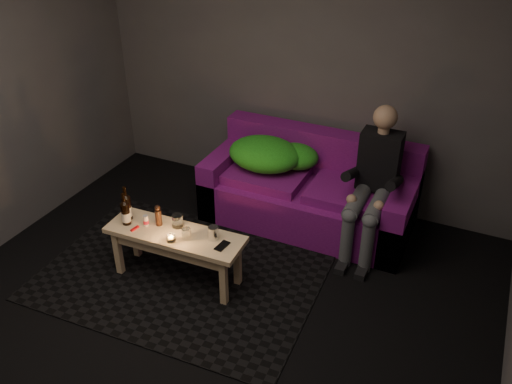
{
  "coord_description": "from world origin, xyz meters",
  "views": [
    {
      "loc": [
        1.57,
        -2.15,
        2.8
      ],
      "look_at": [
        -0.06,
        1.33,
        0.48
      ],
      "focal_mm": 38.0,
      "sensor_mm": 36.0,
      "label": 1
    }
  ],
  "objects_px": {
    "sofa": "(310,193)",
    "coffee_table": "(175,241)",
    "beer_bottle_b": "(126,213)",
    "steel_cup": "(213,233)",
    "person": "(373,180)",
    "beer_bottle_a": "(127,207)"
  },
  "relations": [
    {
      "from": "beer_bottle_a",
      "to": "beer_bottle_b",
      "type": "xyz_separation_m",
      "value": [
        0.03,
        -0.06,
        -0.01
      ]
    },
    {
      "from": "beer_bottle_b",
      "to": "steel_cup",
      "type": "height_order",
      "value": "beer_bottle_b"
    },
    {
      "from": "person",
      "to": "beer_bottle_a",
      "type": "xyz_separation_m",
      "value": [
        -1.65,
        -1.06,
        -0.09
      ]
    },
    {
      "from": "person",
      "to": "beer_bottle_b",
      "type": "bearing_deg",
      "value": -145.15
    },
    {
      "from": "beer_bottle_b",
      "to": "steel_cup",
      "type": "bearing_deg",
      "value": 8.72
    },
    {
      "from": "person",
      "to": "beer_bottle_a",
      "type": "distance_m",
      "value": 1.96
    },
    {
      "from": "beer_bottle_a",
      "to": "coffee_table",
      "type": "bearing_deg",
      "value": -1.36
    },
    {
      "from": "person",
      "to": "steel_cup",
      "type": "relative_size",
      "value": 11.55
    },
    {
      "from": "coffee_table",
      "to": "steel_cup",
      "type": "relative_size",
      "value": 10.32
    },
    {
      "from": "sofa",
      "to": "coffee_table",
      "type": "height_order",
      "value": "sofa"
    },
    {
      "from": "steel_cup",
      "to": "coffee_table",
      "type": "bearing_deg",
      "value": -169.73
    },
    {
      "from": "sofa",
      "to": "person",
      "type": "height_order",
      "value": "person"
    },
    {
      "from": "coffee_table",
      "to": "steel_cup",
      "type": "height_order",
      "value": "steel_cup"
    },
    {
      "from": "beer_bottle_b",
      "to": "beer_bottle_a",
      "type": "bearing_deg",
      "value": 117.89
    },
    {
      "from": "beer_bottle_a",
      "to": "beer_bottle_b",
      "type": "relative_size",
      "value": 1.06
    },
    {
      "from": "sofa",
      "to": "beer_bottle_a",
      "type": "height_order",
      "value": "sofa"
    },
    {
      "from": "beer_bottle_b",
      "to": "coffee_table",
      "type": "bearing_deg",
      "value": 7.53
    },
    {
      "from": "coffee_table",
      "to": "steel_cup",
      "type": "distance_m",
      "value": 0.33
    },
    {
      "from": "coffee_table",
      "to": "beer_bottle_a",
      "type": "distance_m",
      "value": 0.47
    },
    {
      "from": "sofa",
      "to": "beer_bottle_b",
      "type": "bearing_deg",
      "value": -129.16
    },
    {
      "from": "sofa",
      "to": "coffee_table",
      "type": "xyz_separation_m",
      "value": [
        -0.64,
        -1.22,
        0.08
      ]
    },
    {
      "from": "person",
      "to": "beer_bottle_a",
      "type": "bearing_deg",
      "value": -147.2
    }
  ]
}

